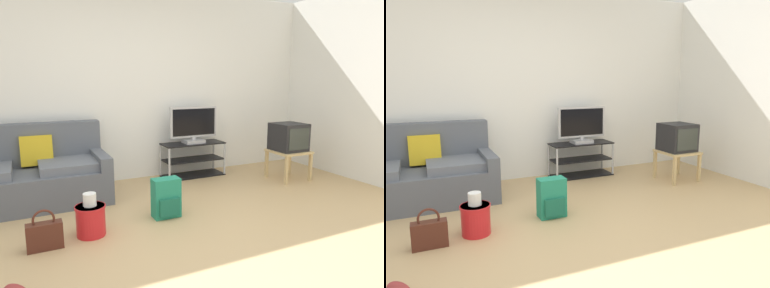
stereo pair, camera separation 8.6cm
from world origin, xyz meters
TOP-DOWN VIEW (x-y plane):
  - ground_plane at (0.00, 0.00)m, footprint 9.00×9.80m
  - wall_back at (0.00, 2.45)m, footprint 9.00×0.10m
  - wall_right at (3.05, 0.84)m, footprint 0.10×3.60m
  - couch at (-1.28, 1.93)m, footprint 1.81×0.90m
  - tv_stand at (0.99, 2.15)m, footprint 0.93×0.37m
  - flat_tv at (0.99, 2.13)m, footprint 0.74×0.22m
  - side_table at (2.16, 1.38)m, footprint 0.50×0.50m
  - crt_tv at (2.16, 1.40)m, footprint 0.43×0.43m
  - backpack at (0.03, 0.83)m, footprint 0.29×0.24m
  - handbag at (-1.17, 0.62)m, footprint 0.29×0.11m
  - cleaning_bucket at (-0.77, 0.72)m, footprint 0.28×0.28m

SIDE VIEW (x-z plane):
  - ground_plane at x=0.00m, z-range -0.02..0.00m
  - handbag at x=-1.17m, z-range -0.05..0.31m
  - cleaning_bucket at x=-0.77m, z-range -0.03..0.37m
  - backpack at x=0.03m, z-range 0.00..0.41m
  - tv_stand at x=0.99m, z-range 0.00..0.50m
  - couch at x=-1.28m, z-range -0.13..0.78m
  - side_table at x=2.16m, z-range 0.14..0.57m
  - crt_tv at x=2.16m, z-range 0.43..0.82m
  - flat_tv at x=0.99m, z-range 0.50..1.04m
  - wall_back at x=0.00m, z-range 0.00..2.70m
  - wall_right at x=3.05m, z-range 0.00..2.70m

